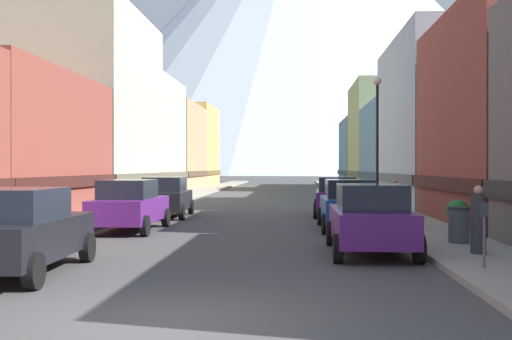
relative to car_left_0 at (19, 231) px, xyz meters
The scene contains 24 objects.
ground_plane 5.40m from the car_left_0, 44.48° to the right, with size 400.00×400.00×0.00m, color #424242.
sidewalk_left 31.38m from the car_left_0, 94.48° to the left, with size 2.50×100.00×0.15m, color gray.
sidewalk_right 32.86m from the car_left_0, 72.19° to the left, with size 2.50×100.00×0.15m, color gray.
storefront_left_2 26.92m from the car_left_0, 106.87° to the left, with size 8.27×12.00×11.70m.
storefront_left_3 37.28m from the car_left_0, 102.48° to the left, with size 8.94×9.71×9.16m.
storefront_left_4 48.37m from the car_left_0, 98.62° to the left, with size 7.36×12.29×8.38m.
storefront_left_5 60.29m from the car_left_0, 97.83° to the left, with size 9.29×11.51×9.29m.
storefront_right_2 28.27m from the car_left_0, 56.48° to the left, with size 8.66×13.07×9.48m.
storefront_right_3 39.32m from the car_left_0, 66.02° to the left, with size 9.60×11.60×7.13m.
storefront_right_4 50.07m from the car_left_0, 71.35° to the left, with size 9.63×11.17×10.18m.
storefront_right_5 61.41m from the car_left_0, 76.30° to the left, with size 6.77×12.52×7.70m.
car_left_0 is the anchor object (origin of this frame).
car_left_1 8.62m from the car_left_0, 90.02° to the left, with size 2.07×4.40×1.78m.
car_left_2 14.67m from the car_left_0, 90.00° to the left, with size 2.25×4.48×1.78m.
car_right_0 8.37m from the car_left_0, 24.74° to the left, with size 2.08×4.41×1.78m.
car_right_1 12.27m from the car_left_0, 51.72° to the left, with size 2.08×4.41×1.78m.
car_right_2 17.42m from the car_left_0, 64.16° to the left, with size 2.23×4.48×1.78m.
parking_meter_near 9.56m from the car_left_0, ahead, with size 0.14×0.10×1.33m.
trash_bin_right 11.22m from the car_left_0, 25.17° to the left, with size 0.59×0.59×0.98m.
potted_plant_0 13.08m from the car_left_0, 34.33° to the left, with size 0.70×0.70×1.04m.
pedestrian_0 10.39m from the car_left_0, 14.76° to the left, with size 0.36×0.36×1.62m.
pedestrian_1 17.94m from the car_left_0, 55.95° to the left, with size 0.36×0.36×1.55m.
streetlamp_right 16.85m from the car_left_0, 56.47° to the left, with size 0.36×0.36×5.86m.
mountain_backdrop 264.22m from the car_left_0, 87.46° to the left, with size 228.36×228.36×128.41m, color silver.
Camera 1 is at (1.85, -8.68, 2.21)m, focal length 43.51 mm.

